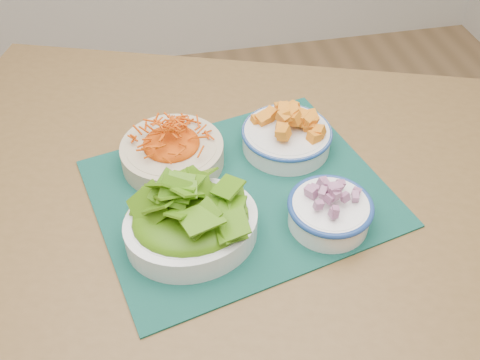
% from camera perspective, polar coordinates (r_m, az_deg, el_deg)
% --- Properties ---
extents(table, '(1.49, 1.23, 0.75)m').
position_cam_1_polar(table, '(1.08, -0.93, -3.55)').
color(table, brown).
rests_on(table, ground).
extents(placemat, '(0.60, 0.53, 0.00)m').
position_cam_1_polar(placemat, '(0.99, -0.00, -1.33)').
color(placemat, '#082E28').
rests_on(placemat, table).
extents(carrot_bowl, '(0.22, 0.22, 0.07)m').
position_cam_1_polar(carrot_bowl, '(1.03, -7.26, 3.30)').
color(carrot_bowl, beige).
rests_on(carrot_bowl, placemat).
extents(squash_bowl, '(0.21, 0.21, 0.09)m').
position_cam_1_polar(squash_bowl, '(1.06, 5.03, 5.23)').
color(squash_bowl, silver).
rests_on(squash_bowl, placemat).
extents(lettuce_bowl, '(0.25, 0.22, 0.11)m').
position_cam_1_polar(lettuce_bowl, '(0.88, -5.29, -3.91)').
color(lettuce_bowl, white).
rests_on(lettuce_bowl, placemat).
extents(onion_bowl, '(0.17, 0.17, 0.08)m').
position_cam_1_polar(onion_bowl, '(0.92, 9.59, -2.98)').
color(onion_bowl, white).
rests_on(onion_bowl, placemat).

